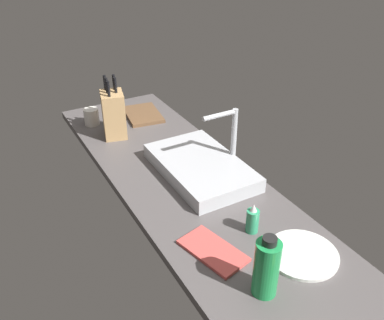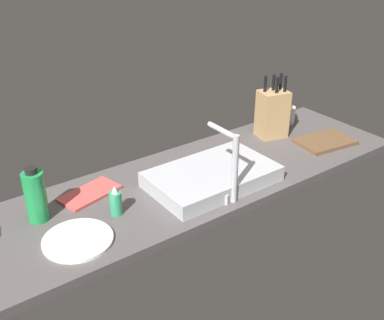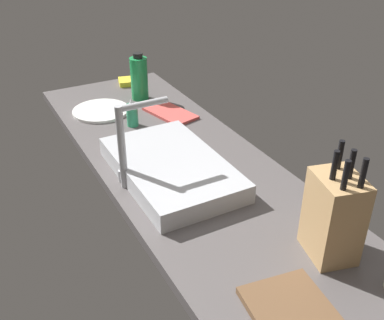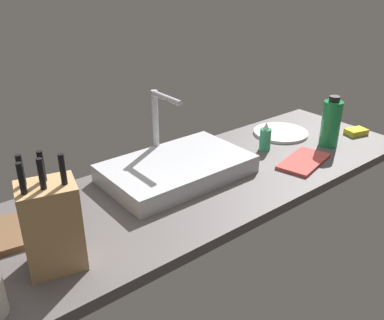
{
  "view_description": "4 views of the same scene",
  "coord_description": "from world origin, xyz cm",
  "px_view_note": "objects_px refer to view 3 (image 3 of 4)",
  "views": [
    {
      "loc": [
        131.0,
        -70.19,
        101.25
      ],
      "look_at": [
        1.45,
        2.77,
        12.44
      ],
      "focal_mm": 38.94,
      "sensor_mm": 36.0,
      "label": 1
    },
    {
      "loc": [
        104.38,
        137.26,
        101.28
      ],
      "look_at": [
        2.66,
        -2.31,
        10.68
      ],
      "focal_mm": 44.28,
      "sensor_mm": 36.0,
      "label": 2
    },
    {
      "loc": [
        -116.02,
        62.64,
        84.8
      ],
      "look_at": [
        -1.71,
        1.03,
        8.82
      ],
      "focal_mm": 43.25,
      "sensor_mm": 36.0,
      "label": 3
    },
    {
      "loc": [
        -78.12,
        -97.87,
        72.49
      ],
      "look_at": [
        1.02,
        0.76,
        12.27
      ],
      "focal_mm": 39.03,
      "sensor_mm": 36.0,
      "label": 4
    }
  ],
  "objects_px": {
    "knife_block": "(334,216)",
    "dinner_plate": "(101,111)",
    "dish_towel": "(170,113)",
    "soap_bottle": "(132,114)",
    "dish_sponge": "(125,82)",
    "sink_basin": "(172,169)",
    "water_bottle": "(139,78)",
    "faucet": "(127,138)"
  },
  "relations": [
    {
      "from": "sink_basin",
      "to": "soap_bottle",
      "type": "relative_size",
      "value": 4.34
    },
    {
      "from": "soap_bottle",
      "to": "dish_sponge",
      "type": "relative_size",
      "value": 1.3
    },
    {
      "from": "soap_bottle",
      "to": "water_bottle",
      "type": "relative_size",
      "value": 0.56
    },
    {
      "from": "knife_block",
      "to": "dinner_plate",
      "type": "height_order",
      "value": "knife_block"
    },
    {
      "from": "knife_block",
      "to": "dinner_plate",
      "type": "relative_size",
      "value": 1.28
    },
    {
      "from": "dinner_plate",
      "to": "knife_block",
      "type": "bearing_deg",
      "value": -168.31
    },
    {
      "from": "knife_block",
      "to": "sink_basin",
      "type": "bearing_deg",
      "value": 35.04
    },
    {
      "from": "faucet",
      "to": "dish_towel",
      "type": "xyz_separation_m",
      "value": [
        0.42,
        -0.34,
        -0.16
      ]
    },
    {
      "from": "knife_block",
      "to": "dish_sponge",
      "type": "xyz_separation_m",
      "value": [
        1.38,
        0.02,
        -0.11
      ]
    },
    {
      "from": "dish_towel",
      "to": "soap_bottle",
      "type": "bearing_deg",
      "value": 97.67
    },
    {
      "from": "knife_block",
      "to": "water_bottle",
      "type": "relative_size",
      "value": 1.45
    },
    {
      "from": "soap_bottle",
      "to": "water_bottle",
      "type": "distance_m",
      "value": 0.28
    },
    {
      "from": "water_bottle",
      "to": "dish_towel",
      "type": "relative_size",
      "value": 0.9
    },
    {
      "from": "knife_block",
      "to": "dinner_plate",
      "type": "bearing_deg",
      "value": 26.13
    },
    {
      "from": "soap_bottle",
      "to": "dish_towel",
      "type": "distance_m",
      "value": 0.18
    },
    {
      "from": "sink_basin",
      "to": "faucet",
      "type": "relative_size",
      "value": 1.83
    },
    {
      "from": "knife_block",
      "to": "faucet",
      "type": "bearing_deg",
      "value": 45.73
    },
    {
      "from": "dinner_plate",
      "to": "dish_towel",
      "type": "relative_size",
      "value": 1.02
    },
    {
      "from": "dinner_plate",
      "to": "dish_sponge",
      "type": "xyz_separation_m",
      "value": [
        0.26,
        -0.21,
        0.01
      ]
    },
    {
      "from": "dish_towel",
      "to": "dish_sponge",
      "type": "xyz_separation_m",
      "value": [
        0.42,
        0.04,
        0.01
      ]
    },
    {
      "from": "knife_block",
      "to": "water_bottle",
      "type": "bearing_deg",
      "value": 15.79
    },
    {
      "from": "dinner_plate",
      "to": "dish_sponge",
      "type": "bearing_deg",
      "value": -39.34
    },
    {
      "from": "sink_basin",
      "to": "dish_towel",
      "type": "bearing_deg",
      "value": -25.39
    },
    {
      "from": "knife_block",
      "to": "dinner_plate",
      "type": "distance_m",
      "value": 1.15
    },
    {
      "from": "dish_towel",
      "to": "faucet",
      "type": "bearing_deg",
      "value": 140.77
    },
    {
      "from": "water_bottle",
      "to": "dish_towel",
      "type": "height_order",
      "value": "water_bottle"
    },
    {
      "from": "soap_bottle",
      "to": "dinner_plate",
      "type": "relative_size",
      "value": 0.49
    },
    {
      "from": "faucet",
      "to": "soap_bottle",
      "type": "height_order",
      "value": "faucet"
    },
    {
      "from": "soap_bottle",
      "to": "dish_towel",
      "type": "bearing_deg",
      "value": -82.33
    },
    {
      "from": "sink_basin",
      "to": "water_bottle",
      "type": "xyz_separation_m",
      "value": [
        0.66,
        -0.17,
        0.07
      ]
    },
    {
      "from": "faucet",
      "to": "dinner_plate",
      "type": "distance_m",
      "value": 0.61
    },
    {
      "from": "dish_towel",
      "to": "dish_sponge",
      "type": "bearing_deg",
      "value": 5.17
    },
    {
      "from": "faucet",
      "to": "soap_bottle",
      "type": "relative_size",
      "value": 2.37
    },
    {
      "from": "faucet",
      "to": "dinner_plate",
      "type": "xyz_separation_m",
      "value": [
        0.58,
        -0.1,
        -0.16
      ]
    },
    {
      "from": "faucet",
      "to": "dish_sponge",
      "type": "distance_m",
      "value": 0.91
    },
    {
      "from": "sink_basin",
      "to": "knife_block",
      "type": "distance_m",
      "value": 0.56
    },
    {
      "from": "soap_bottle",
      "to": "dish_towel",
      "type": "height_order",
      "value": "soap_bottle"
    },
    {
      "from": "sink_basin",
      "to": "dinner_plate",
      "type": "relative_size",
      "value": 2.14
    },
    {
      "from": "sink_basin",
      "to": "dinner_plate",
      "type": "bearing_deg",
      "value": 3.54
    },
    {
      "from": "dish_towel",
      "to": "dish_sponge",
      "type": "height_order",
      "value": "dish_sponge"
    },
    {
      "from": "knife_block",
      "to": "soap_bottle",
      "type": "distance_m",
      "value": 0.95
    },
    {
      "from": "soap_bottle",
      "to": "dish_sponge",
      "type": "bearing_deg",
      "value": -17.56
    }
  ]
}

